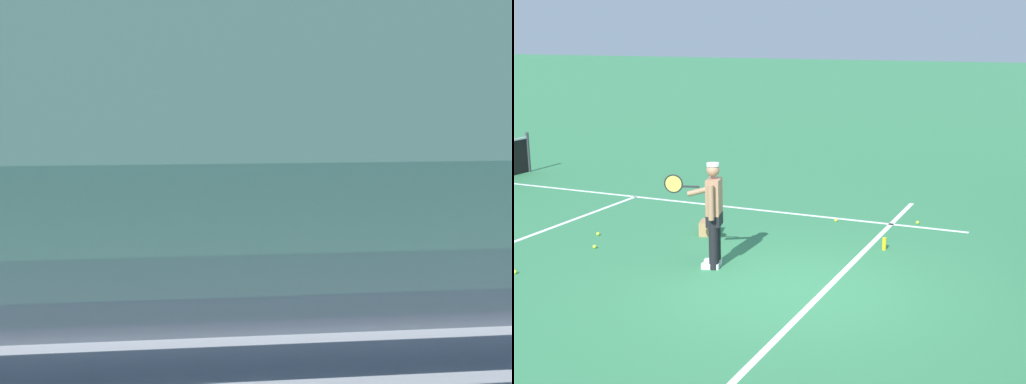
% 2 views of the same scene
% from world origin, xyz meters
% --- Properties ---
extents(ground_plane, '(160.00, 160.00, 0.00)m').
position_xyz_m(ground_plane, '(0.00, 0.00, 0.00)').
color(ground_plane, '#337A4C').
extents(court_baseline_white, '(12.00, 0.10, 0.01)m').
position_xyz_m(court_baseline_white, '(0.00, -0.50, 0.00)').
color(court_baseline_white, white).
rests_on(court_baseline_white, ground).
extents(court_sideline_white, '(0.10, 12.00, 0.01)m').
position_xyz_m(court_sideline_white, '(4.11, 4.00, 0.00)').
color(court_sideline_white, white).
rests_on(court_sideline_white, ground).
extents(court_service_line_white, '(8.22, 0.10, 0.01)m').
position_xyz_m(court_service_line_white, '(0.00, 5.50, 0.00)').
color(court_service_line_white, white).
rests_on(court_service_line_white, ground).
extents(back_wall_sponsor_board, '(21.92, 0.25, 1.10)m').
position_xyz_m(back_wall_sponsor_board, '(-0.01, -4.54, 0.55)').
color(back_wall_sponsor_board, '#2D333D').
rests_on(back_wall_sponsor_board, ground).
extents(tennis_player, '(0.58, 1.07, 1.71)m').
position_xyz_m(tennis_player, '(0.43, 1.52, 0.89)').
color(tennis_player, black).
rests_on(tennis_player, ground).
extents(ball_box_cardboard, '(0.47, 0.41, 0.26)m').
position_xyz_m(ball_box_cardboard, '(2.06, 2.49, 0.13)').
color(ball_box_cardboard, '#A87F51').
rests_on(ball_box_cardboard, ground).
extents(tennis_ball_toward_net, '(0.07, 0.07, 0.07)m').
position_xyz_m(tennis_ball_toward_net, '(-1.14, 4.23, 0.03)').
color(tennis_ball_toward_net, '#CCE533').
rests_on(tennis_ball_toward_net, ground).
extents(tennis_ball_far_right, '(0.07, 0.07, 0.07)m').
position_xyz_m(tennis_ball_far_right, '(3.20, 2.94, 0.03)').
color(tennis_ball_far_right, '#CCE533').
rests_on(tennis_ball_far_right, ground).
extents(tennis_ball_by_box, '(0.07, 0.07, 0.07)m').
position_xyz_m(tennis_ball_by_box, '(3.85, 0.56, 0.03)').
color(tennis_ball_by_box, '#CCE533').
rests_on(tennis_ball_by_box, ground).
extents(tennis_ball_midcourt, '(0.07, 0.07, 0.07)m').
position_xyz_m(tennis_ball_midcourt, '(-4.38, 4.61, 0.03)').
color(tennis_ball_midcourt, '#CCE533').
rests_on(tennis_ball_midcourt, ground).
extents(tennis_ball_far_left, '(0.07, 0.07, 0.07)m').
position_xyz_m(tennis_ball_far_left, '(-3.96, 0.42, 0.03)').
color(tennis_ball_far_left, '#CCE533').
rests_on(tennis_ball_far_left, ground).
extents(tennis_ball_stray_back, '(0.07, 0.07, 0.07)m').
position_xyz_m(tennis_ball_stray_back, '(1.15, 4.35, 0.03)').
color(tennis_ball_stray_back, '#CCE533').
rests_on(tennis_ball_stray_back, ground).
extents(tennis_ball_on_baseline, '(0.07, 0.07, 0.07)m').
position_xyz_m(tennis_ball_on_baseline, '(0.46, 3.91, 0.03)').
color(tennis_ball_on_baseline, '#CCE533').
rests_on(tennis_ball_on_baseline, ground).
extents(water_bottle, '(0.07, 0.07, 0.22)m').
position_xyz_m(water_bottle, '(2.41, -0.80, 0.11)').
color(water_bottle, yellow).
rests_on(water_bottle, ground).
extents(tennis_net, '(11.09, 0.09, 1.07)m').
position_xyz_m(tennis_net, '(0.00, 9.84, 0.49)').
color(tennis_net, '#33383D').
rests_on(tennis_net, ground).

